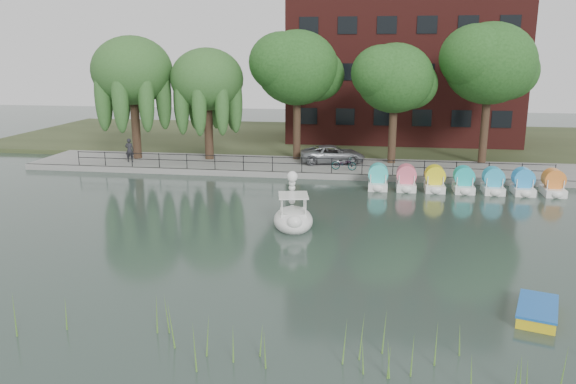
% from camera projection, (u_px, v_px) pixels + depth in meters
% --- Properties ---
extents(ground_plane, '(120.00, 120.00, 0.00)m').
position_uv_depth(ground_plane, '(263.00, 241.00, 24.96)').
color(ground_plane, '#384C45').
extents(promenade, '(40.00, 6.00, 0.40)m').
position_uv_depth(promenade, '(307.00, 167.00, 40.26)').
color(promenade, gray).
rests_on(promenade, ground_plane).
extents(kerb, '(40.00, 0.25, 0.40)m').
position_uv_depth(kerb, '(301.00, 175.00, 37.43)').
color(kerb, gray).
rests_on(kerb, ground_plane).
extents(land_strip, '(60.00, 22.00, 0.36)m').
position_uv_depth(land_strip, '(324.00, 139.00, 53.69)').
color(land_strip, '#47512D').
rests_on(land_strip, ground_plane).
extents(railing, '(32.00, 0.05, 1.00)m').
position_uv_depth(railing, '(302.00, 161.00, 37.39)').
color(railing, black).
rests_on(railing, promenade).
extents(apartment_building, '(20.00, 10.07, 18.00)m').
position_uv_depth(apartment_building, '(404.00, 39.00, 50.41)').
color(apartment_building, '#4C1E16').
rests_on(apartment_building, land_strip).
extents(willow_left, '(5.88, 5.88, 9.01)m').
position_uv_depth(willow_left, '(132.00, 71.00, 41.06)').
color(willow_left, '#473323').
rests_on(willow_left, promenade).
extents(willow_mid, '(5.32, 5.32, 8.15)m').
position_uv_depth(willow_mid, '(207.00, 80.00, 40.87)').
color(willow_mid, '#473323').
rests_on(willow_mid, promenade).
extents(broadleaf_center, '(6.00, 6.00, 9.25)m').
position_uv_depth(broadleaf_center, '(297.00, 68.00, 40.67)').
color(broadleaf_center, '#473323').
rests_on(broadleaf_center, promenade).
extents(broadleaf_right, '(5.40, 5.40, 8.32)m').
position_uv_depth(broadleaf_right, '(395.00, 79.00, 39.31)').
color(broadleaf_right, '#473323').
rests_on(broadleaf_right, promenade).
extents(broadleaf_far, '(6.30, 6.30, 9.71)m').
position_uv_depth(broadleaf_far, '(490.00, 64.00, 39.06)').
color(broadleaf_far, '#473323').
rests_on(broadleaf_far, promenade).
extents(minivan, '(3.42, 5.66, 1.47)m').
position_uv_depth(minivan, '(333.00, 153.00, 40.45)').
color(minivan, gray).
rests_on(minivan, promenade).
extents(bicycle, '(0.79, 1.78, 1.00)m').
position_uv_depth(bicycle, '(344.00, 163.00, 38.09)').
color(bicycle, gray).
rests_on(bicycle, promenade).
extents(pedestrian, '(0.75, 0.54, 1.98)m').
position_uv_depth(pedestrian, '(129.00, 148.00, 40.88)').
color(pedestrian, black).
rests_on(pedestrian, promenade).
extents(swan_boat, '(2.41, 3.29, 2.53)m').
position_uv_depth(swan_boat, '(293.00, 215.00, 26.96)').
color(swan_boat, white).
rests_on(swan_boat, ground_plane).
extents(pedal_boat_row, '(11.35, 1.70, 1.40)m').
position_uv_depth(pedal_boat_row, '(464.00, 182.00, 33.76)').
color(pedal_boat_row, white).
rests_on(pedal_boat_row, ground_plane).
extents(yellow_rowboat, '(1.78, 2.52, 0.42)m').
position_uv_depth(yellow_rowboat, '(537.00, 311.00, 17.74)').
color(yellow_rowboat, yellow).
rests_on(yellow_rowboat, ground_plane).
extents(reed_bank, '(24.00, 2.40, 1.20)m').
position_uv_depth(reed_bank, '(267.00, 336.00, 15.41)').
color(reed_bank, '#669938').
rests_on(reed_bank, ground_plane).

